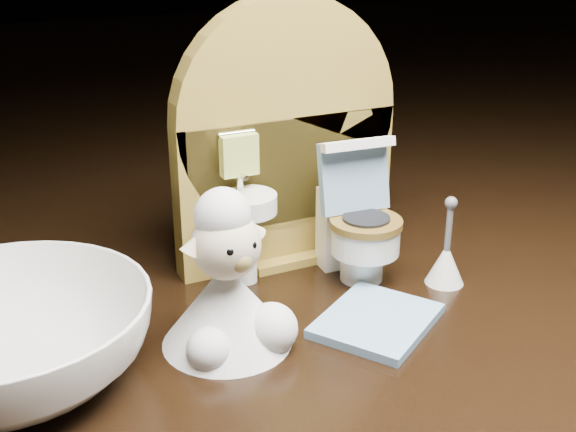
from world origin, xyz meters
name	(u,v)px	position (x,y,z in m)	size (l,w,h in m)	color
backdrop_panel	(285,151)	(0.00, 0.06, 0.07)	(0.13, 0.05, 0.15)	olive
toy_toilet	(357,227)	(0.03, 0.03, 0.03)	(0.04, 0.05, 0.08)	white
bath_mat	(377,321)	(0.01, -0.02, 0.00)	(0.06, 0.05, 0.00)	#7299BB
toilet_brush	(446,261)	(0.06, 0.00, 0.01)	(0.02, 0.02, 0.05)	white
plush_lamb	(228,292)	(-0.06, -0.01, 0.03)	(0.06, 0.06, 0.08)	silver
ceramic_bowl	(8,341)	(-0.16, 0.01, 0.02)	(0.12, 0.12, 0.04)	white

